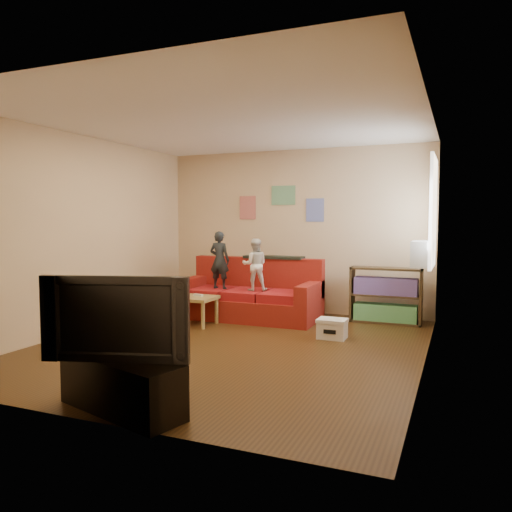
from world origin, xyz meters
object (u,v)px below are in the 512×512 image
at_px(bookshelf, 386,298).
at_px(file_box, 332,329).
at_px(child_b, 255,265).
at_px(television, 120,316).
at_px(tv_stand, 122,385).
at_px(child_a, 220,260).
at_px(coffee_table, 185,300).
at_px(sofa, 250,297).

xyz_separation_m(bookshelf, file_box, (-0.50, -1.28, -0.24)).
bearing_deg(child_b, television, 73.42).
xyz_separation_m(file_box, tv_stand, (-0.98, -3.07, 0.09)).
bearing_deg(child_a, child_b, -179.34).
bearing_deg(coffee_table, television, -68.06).
bearing_deg(television, child_a, 87.89).
distance_m(coffee_table, tv_stand, 3.39).
distance_m(coffee_table, television, 3.41).
relative_size(coffee_table, bookshelf, 0.90).
bearing_deg(tv_stand, coffee_table, 127.99).
bearing_deg(bookshelf, child_a, -166.92).
relative_size(sofa, television, 1.86).
xyz_separation_m(tv_stand, television, (0.00, 0.00, 0.56)).
relative_size(coffee_table, tv_stand, 0.80).
bearing_deg(child_a, tv_stand, 105.54).
bearing_deg(sofa, file_box, -29.85).
bearing_deg(tv_stand, child_a, 120.92).
bearing_deg(tv_stand, sofa, 113.97).
distance_m(child_a, tv_stand, 3.96).
distance_m(child_a, file_box, 2.24).
bearing_deg(child_b, bookshelf, 174.38).
bearing_deg(tv_stand, child_b, 112.13).
relative_size(bookshelf, television, 0.88).
bearing_deg(television, coffee_table, 94.96).
bearing_deg(sofa, tv_stand, -82.07).
xyz_separation_m(bookshelf, tv_stand, (-1.48, -4.35, -0.15)).
bearing_deg(file_box, television, -107.71).
height_order(coffee_table, tv_stand, tv_stand).
relative_size(bookshelf, tv_stand, 0.89).
bearing_deg(child_b, coffee_table, 13.57).
bearing_deg(bookshelf, coffee_table, -156.23).
distance_m(file_box, tv_stand, 3.22).
height_order(sofa, tv_stand, sofa).
height_order(child_b, television, child_b).
bearing_deg(coffee_table, child_b, 36.23).
bearing_deg(child_a, file_box, 161.14).
distance_m(child_a, coffee_table, 0.88).
xyz_separation_m(sofa, tv_stand, (0.55, -3.95, -0.11)).
xyz_separation_m(sofa, bookshelf, (2.03, 0.40, 0.05)).
height_order(coffee_table, file_box, coffee_table).
relative_size(child_a, coffee_table, 0.97).
relative_size(child_b, bookshelf, 0.77).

